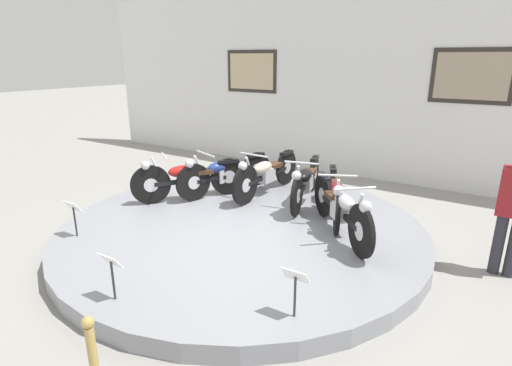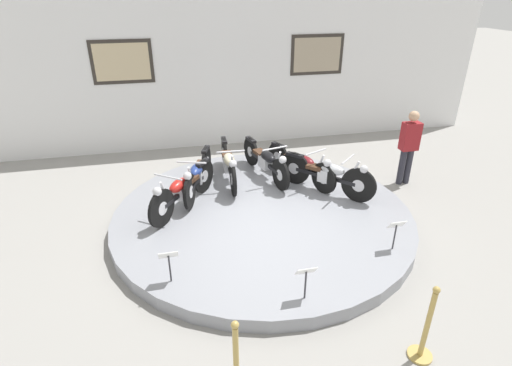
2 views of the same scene
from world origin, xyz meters
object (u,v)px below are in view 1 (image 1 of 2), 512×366
Objects in this scene: motorcycle_blue at (224,172)px; motorcycle_silver at (341,208)px; motorcycle_black at (306,180)px; info_placard_front_left at (74,211)px; info_placard_front_centre at (111,267)px; motorcycle_red at (189,177)px; info_placard_front_right at (295,282)px; motorcycle_maroon at (335,193)px; motorcycle_cream at (266,173)px.

motorcycle_silver is at bearing -13.62° from motorcycle_blue.
info_placard_front_left is (-2.06, -2.90, -0.02)m from motorcycle_black.
info_placard_front_left is 1.82m from info_placard_front_centre.
motorcycle_red is 2.73m from motorcycle_silver.
info_placard_front_centre and info_placard_front_right have the same top height.
motorcycle_maroon is 3.72m from info_placard_front_left.
motorcycle_maroon is 3.53× the size of info_placard_front_left.
motorcycle_black is 3.80× the size of info_placard_front_right.
motorcycle_red is at bearing -151.93° from motorcycle_black.
motorcycle_silver is 3.62m from info_placard_front_left.
motorcycle_red is 3.21× the size of info_placard_front_centre.
motorcycle_blue is 2.08m from motorcycle_maroon.
motorcycle_silver reaches higher than motorcycle_blue.
info_placard_front_right is at bearing -33.00° from motorcycle_red.
motorcycle_red reaches higher than motorcycle_black.
info_placard_front_centre is (1.36, -2.69, -0.03)m from motorcycle_red.
motorcycle_cream reaches higher than info_placard_front_right.
motorcycle_blue is 1.47m from motorcycle_black.
motorcycle_cream is 3.56m from info_placard_front_right.
info_placard_front_left is (-2.71, -2.55, -0.01)m from motorcycle_maroon.
motorcycle_black is 0.74m from motorcycle_maroon.
motorcycle_cream reaches higher than motorcycle_black.
motorcycle_red is at bearing -166.34° from motorcycle_maroon.
motorcycle_blue is at bearing 136.66° from info_placard_front_right.
info_placard_front_centre is at bearing -107.67° from motorcycle_maroon.
motorcycle_silver is 1.99m from info_placard_front_right.
motorcycle_red reaches higher than info_placard_front_centre.
info_placard_front_left is 3.34m from info_placard_front_right.
motorcycle_cream is at bearing 151.91° from motorcycle_silver.
motorcycle_blue is 3.72m from info_placard_front_right.
info_placard_front_right is at bearing -43.34° from motorcycle_blue.
motorcycle_maroon is at bearing 119.10° from motorcycle_silver.
info_placard_front_left and info_placard_front_right have the same top height.
motorcycle_blue reaches higher than motorcycle_black.
motorcycle_blue is 3.72× the size of info_placard_front_left.
info_placard_front_centre is at bearing -96.17° from motorcycle_black.
motorcycle_silver reaches higher than info_placard_front_left.
motorcycle_silver is 2.97× the size of info_placard_front_centre.
motorcycle_blue is 1.25× the size of motorcycle_silver.
motorcycle_red is at bearing -119.07° from motorcycle_blue.
motorcycle_black is 3.17m from info_placard_front_right.
info_placard_front_right is (3.34, 0.00, 0.00)m from info_placard_front_left.
info_placard_front_right is (3.03, -1.97, -0.03)m from motorcycle_red.
motorcycle_silver is 3.02m from info_placard_front_centre.
motorcycle_maroon is 0.67m from motorcycle_silver.
info_placard_front_right is at bearing 23.30° from info_placard_front_centre.
motorcycle_blue is at bearing 107.59° from info_placard_front_centre.
motorcycle_maroon is 2.63m from info_placard_front_right.
info_placard_front_left is (-1.28, -2.90, -0.03)m from motorcycle_cream.
motorcycle_black reaches higher than motorcycle_maroon.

